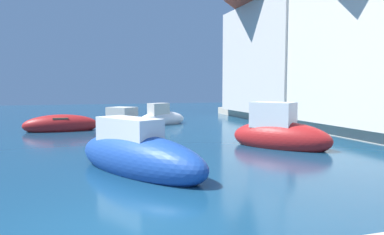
{
  "coord_description": "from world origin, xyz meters",
  "views": [
    {
      "loc": [
        -0.73,
        -5.24,
        2.2
      ],
      "look_at": [
        4.05,
        10.03,
        0.81
      ],
      "focal_mm": 34.02,
      "sensor_mm": 36.0,
      "label": 1
    }
  ],
  "objects_px": {
    "waterfront_building_annex": "(296,49)",
    "moored_boat_1": "(279,134)",
    "moored_boat_9": "(61,125)",
    "moored_boat_3": "(126,128)",
    "moored_boat_7": "(162,118)",
    "moored_boat_6": "(137,155)"
  },
  "relations": [
    {
      "from": "moored_boat_1",
      "to": "waterfront_building_annex",
      "type": "relative_size",
      "value": 0.41
    },
    {
      "from": "moored_boat_6",
      "to": "moored_boat_7",
      "type": "xyz_separation_m",
      "value": [
        3.13,
        11.18,
        -0.07
      ]
    },
    {
      "from": "moored_boat_6",
      "to": "waterfront_building_annex",
      "type": "distance_m",
      "value": 17.58
    },
    {
      "from": "moored_boat_1",
      "to": "moored_boat_7",
      "type": "bearing_deg",
      "value": 157.1
    },
    {
      "from": "moored_boat_7",
      "to": "waterfront_building_annex",
      "type": "xyz_separation_m",
      "value": [
        9.2,
        0.62,
        4.27
      ]
    },
    {
      "from": "moored_boat_3",
      "to": "moored_boat_6",
      "type": "height_order",
      "value": "moored_boat_6"
    },
    {
      "from": "waterfront_building_annex",
      "to": "moored_boat_1",
      "type": "bearing_deg",
      "value": -125.72
    },
    {
      "from": "moored_boat_3",
      "to": "moored_boat_6",
      "type": "distance_m",
      "value": 6.54
    },
    {
      "from": "moored_boat_3",
      "to": "waterfront_building_annex",
      "type": "relative_size",
      "value": 0.34
    },
    {
      "from": "moored_boat_6",
      "to": "moored_boat_9",
      "type": "height_order",
      "value": "moored_boat_6"
    },
    {
      "from": "moored_boat_9",
      "to": "waterfront_building_annex",
      "type": "xyz_separation_m",
      "value": [
        14.58,
        2.19,
        4.33
      ]
    },
    {
      "from": "moored_boat_3",
      "to": "moored_boat_6",
      "type": "bearing_deg",
      "value": -46.64
    },
    {
      "from": "moored_boat_1",
      "to": "moored_boat_3",
      "type": "xyz_separation_m",
      "value": [
        -4.91,
        4.29,
        -0.08
      ]
    },
    {
      "from": "moored_boat_3",
      "to": "moored_boat_7",
      "type": "relative_size",
      "value": 0.96
    },
    {
      "from": "moored_boat_1",
      "to": "moored_boat_6",
      "type": "xyz_separation_m",
      "value": [
        -5.44,
        -2.22,
        -0.05
      ]
    },
    {
      "from": "moored_boat_6",
      "to": "moored_boat_3",
      "type": "bearing_deg",
      "value": 146.42
    },
    {
      "from": "moored_boat_9",
      "to": "waterfront_building_annex",
      "type": "relative_size",
      "value": 0.39
    },
    {
      "from": "moored_boat_6",
      "to": "moored_boat_7",
      "type": "distance_m",
      "value": 11.61
    },
    {
      "from": "moored_boat_3",
      "to": "moored_boat_6",
      "type": "xyz_separation_m",
      "value": [
        -0.52,
        -6.52,
        0.03
      ]
    },
    {
      "from": "waterfront_building_annex",
      "to": "moored_boat_9",
      "type": "bearing_deg",
      "value": -171.46
    },
    {
      "from": "moored_boat_6",
      "to": "waterfront_building_annex",
      "type": "bearing_deg",
      "value": 104.76
    },
    {
      "from": "moored_boat_9",
      "to": "moored_boat_3",
      "type": "bearing_deg",
      "value": -49.24
    }
  ]
}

